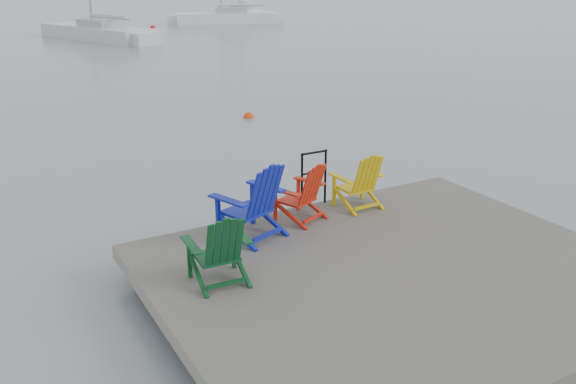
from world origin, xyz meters
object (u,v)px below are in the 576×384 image
chair_green (220,248)px  chair_yellow (360,180)px  handrail (314,173)px  buoy_c (159,37)px  chair_red (303,192)px  sailboat_near (98,34)px  chair_blue (254,200)px  sailboat_far (227,19)px  buoy_d (153,28)px  buoy_a (249,117)px  sailboat_mid (241,13)px

chair_green → chair_yellow: chair_green is taller
handrail → buoy_c: 31.76m
handrail → chair_red: chair_red is taller
chair_red → sailboat_near: sailboat_near is taller
chair_blue → sailboat_far: sailboat_far is taller
buoy_d → handrail: bearing=-103.9°
handrail → buoy_a: 8.53m
buoy_c → sailboat_mid: bearing=47.0°
sailboat_far → buoy_d: sailboat_far is taller
chair_blue → chair_red: (0.92, 0.21, -0.10)m
chair_green → chair_red: 2.24m
buoy_a → buoy_d: 30.26m
buoy_a → chair_blue: bearing=-115.5°
handrail → chair_yellow: (0.57, -0.47, -0.08)m
chair_blue → buoy_a: size_ratio=3.41×
buoy_c → chair_blue: bearing=-105.9°
buoy_d → sailboat_mid: bearing=30.5°
buoy_a → buoy_c: (4.82, 22.81, 0.00)m
chair_blue → buoy_a: 9.68m
sailboat_near → sailboat_mid: (15.44, 11.94, 0.00)m
handrail → buoy_a: size_ratio=2.75×
chair_blue → buoy_d: size_ratio=2.81×
handrail → sailboat_near: bearing=82.9°
handrail → buoy_d: 38.70m
chair_green → sailboat_mid: bearing=67.8°
sailboat_mid → sailboat_far: sailboat_mid is taller
chair_blue → buoy_d: chair_blue is taller
handrail → sailboat_mid: 47.61m
buoy_a → buoy_c: bearing=78.1°
chair_green → buoy_a: size_ratio=2.84×
handrail → buoy_c: handrail is taller
chair_red → chair_yellow: size_ratio=0.99×
sailboat_mid → buoy_c: (-11.80, -12.66, -0.36)m
buoy_c → buoy_d: (1.73, 6.72, 0.00)m
sailboat_mid → sailboat_far: bearing=-115.8°
buoy_a → handrail: bearing=-108.9°
chair_yellow → sailboat_far: (15.21, 39.06, -0.61)m
chair_yellow → buoy_c: 32.08m
sailboat_mid → buoy_a: bearing=-104.7°
handrail → buoy_d: size_ratio=2.27×
sailboat_near → sailboat_far: bearing=10.4°
handrail → chair_yellow: 0.75m
chair_red → sailboat_near: size_ratio=0.07×
chair_red → sailboat_far: sailboat_far is taller
chair_blue → sailboat_near: (5.33, 32.21, -0.71)m
chair_green → buoy_d: 40.94m
sailboat_near → chair_red: bearing=-118.2°
buoy_c → buoy_d: size_ratio=0.85×
buoy_d → sailboat_far: bearing=9.1°
chair_green → buoy_c: size_ratio=2.76×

